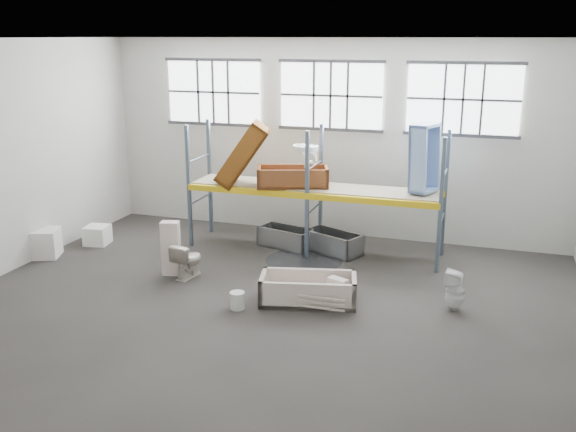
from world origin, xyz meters
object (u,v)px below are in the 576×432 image
at_px(bucket, 237,300).
at_px(cistern_tall, 171,248).
at_px(blue_tub_upright, 424,158).
at_px(carton_near, 42,243).
at_px(steel_tub_right, 333,242).
at_px(bathtub_beige, 308,289).
at_px(rust_tub_flat, 293,177).
at_px(toilet_beige, 188,260).
at_px(toilet_white, 455,290).
at_px(steel_tub_left, 286,237).

bearing_deg(bucket, cistern_tall, 148.76).
height_order(blue_tub_upright, carton_near, blue_tub_upright).
bearing_deg(blue_tub_upright, steel_tub_right, -175.17).
xyz_separation_m(steel_tub_right, bucket, (-0.93, -3.76, -0.09)).
relative_size(bathtub_beige, rust_tub_flat, 1.11).
distance_m(toilet_beige, steel_tub_right, 3.63).
distance_m(toilet_beige, toilet_white, 5.61).
distance_m(bathtub_beige, blue_tub_upright, 4.23).
relative_size(rust_tub_flat, carton_near, 2.18).
relative_size(cistern_tall, rust_tub_flat, 0.72).
bearing_deg(toilet_white, rust_tub_flat, -118.05).
distance_m(steel_tub_right, carton_near, 6.90).
bearing_deg(blue_tub_upright, carton_near, -163.09).
xyz_separation_m(bathtub_beige, bucket, (-1.20, -0.71, -0.11)).
distance_m(bucket, carton_near, 5.70).
bearing_deg(steel_tub_right, cistern_tall, -140.09).
xyz_separation_m(steel_tub_right, carton_near, (-6.46, -2.41, 0.07)).
bearing_deg(rust_tub_flat, cistern_tall, -129.63).
relative_size(toilet_beige, steel_tub_left, 0.57).
height_order(toilet_beige, steel_tub_left, toilet_beige).
bearing_deg(steel_tub_left, carton_near, -154.86).
distance_m(steel_tub_left, bucket, 3.83).
bearing_deg(toilet_white, blue_tub_upright, -156.52).
height_order(bathtub_beige, rust_tub_flat, rust_tub_flat).
distance_m(rust_tub_flat, bucket, 4.02).
bearing_deg(steel_tub_right, carton_near, -159.55).
relative_size(steel_tub_left, steel_tub_right, 0.97).
xyz_separation_m(toilet_white, bucket, (-3.95, -1.22, -0.23)).
xyz_separation_m(steel_tub_left, steel_tub_right, (1.20, -0.06, 0.01)).
distance_m(rust_tub_flat, carton_near, 6.13).
height_order(steel_tub_right, rust_tub_flat, rust_tub_flat).
bearing_deg(steel_tub_right, toilet_beige, -135.55).
xyz_separation_m(bathtub_beige, steel_tub_left, (-1.47, 3.10, -0.03)).
relative_size(cistern_tall, carton_near, 1.56).
relative_size(cistern_tall, blue_tub_upright, 0.78).
bearing_deg(bucket, bathtub_beige, 30.72).
xyz_separation_m(rust_tub_flat, bucket, (0.06, -3.67, -1.65)).
bearing_deg(steel_tub_left, bathtub_beige, -64.58).
bearing_deg(blue_tub_upright, bucket, -126.97).
xyz_separation_m(bathtub_beige, toilet_white, (2.75, 0.51, 0.13)).
height_order(steel_tub_left, steel_tub_right, steel_tub_right).
height_order(toilet_beige, carton_near, toilet_beige).
bearing_deg(carton_near, bathtub_beige, -5.36).
height_order(toilet_beige, rust_tub_flat, rust_tub_flat).
distance_m(toilet_beige, blue_tub_upright, 5.72).
bearing_deg(steel_tub_right, rust_tub_flat, -174.98).
xyz_separation_m(toilet_beige, toilet_white, (5.61, 0.00, 0.02)).
height_order(steel_tub_right, blue_tub_upright, blue_tub_upright).
height_order(cistern_tall, bucket, cistern_tall).
relative_size(toilet_beige, bucket, 2.30).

